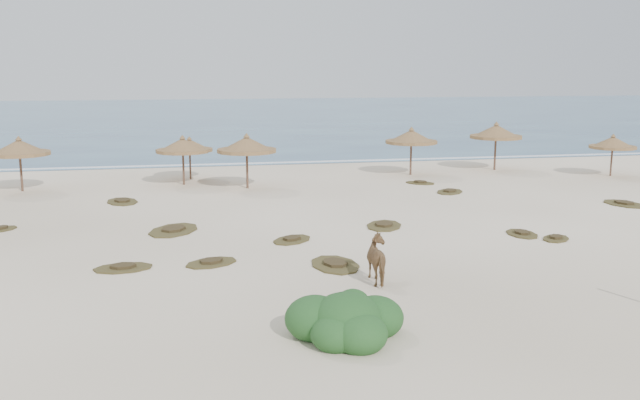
# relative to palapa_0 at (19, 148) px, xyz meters

# --- Properties ---
(ground) EXTENTS (160.00, 160.00, 0.00)m
(ground) POSITION_rel_palapa_0_xyz_m (15.88, -17.18, -2.39)
(ground) COLOR white
(ground) RESTS_ON ground
(ocean) EXTENTS (200.00, 100.00, 0.01)m
(ocean) POSITION_rel_palapa_0_xyz_m (15.88, 57.82, -2.38)
(ocean) COLOR navy
(ocean) RESTS_ON ground
(foam_line) EXTENTS (70.00, 0.60, 0.01)m
(foam_line) POSITION_rel_palapa_0_xyz_m (15.88, 8.82, -2.38)
(foam_line) COLOR white
(foam_line) RESTS_ON ground
(palapa_0) EXTENTS (3.87, 3.87, 3.08)m
(palapa_0) POSITION_rel_palapa_0_xyz_m (0.00, 0.00, 0.00)
(palapa_0) COLOR brown
(palapa_0) RESTS_ON ground
(palapa_1) EXTENTS (3.89, 3.89, 2.92)m
(palapa_1) POSITION_rel_palapa_0_xyz_m (8.81, 0.50, -0.12)
(palapa_1) COLOR brown
(palapa_1) RESTS_ON ground
(palapa_2) EXTENTS (3.67, 3.67, 2.64)m
(palapa_2) POSITION_rel_palapa_0_xyz_m (9.22, 2.49, -0.34)
(palapa_2) COLOR brown
(palapa_2) RESTS_ON ground
(palapa_3) EXTENTS (4.16, 4.16, 3.14)m
(palapa_3) POSITION_rel_palapa_0_xyz_m (12.34, -1.41, 0.05)
(palapa_3) COLOR brown
(palapa_3) RESTS_ON ground
(palapa_4) EXTENTS (3.82, 3.82, 3.07)m
(palapa_4) POSITION_rel_palapa_0_xyz_m (23.01, 1.66, -0.00)
(palapa_4) COLOR brown
(palapa_4) RESTS_ON ground
(palapa_5) EXTENTS (4.56, 4.56, 3.22)m
(palapa_5) POSITION_rel_palapa_0_xyz_m (29.21, 2.71, 0.11)
(palapa_5) COLOR brown
(palapa_5) RESTS_ON ground
(palapa_6) EXTENTS (3.76, 3.76, 2.67)m
(palapa_6) POSITION_rel_palapa_0_xyz_m (35.23, -1.23, -0.31)
(palapa_6) COLOR brown
(palapa_6) RESTS_ON ground
(horse) EXTENTS (0.84, 1.76, 1.47)m
(horse) POSITION_rel_palapa_0_xyz_m (14.89, -20.03, -1.65)
(horse) COLOR olive
(horse) RESTS_ON ground
(bush) EXTENTS (3.11, 2.74, 1.39)m
(bush) POSITION_rel_palapa_0_xyz_m (12.73, -24.51, -1.93)
(bush) COLOR #2A5C27
(bush) RESTS_ON ground
(scrub_0) EXTENTS (2.17, 1.56, 0.16)m
(scrub_0) POSITION_rel_palapa_0_xyz_m (6.64, -16.91, -2.33)
(scrub_0) COLOR #4D4422
(scrub_0) RESTS_ON ground
(scrub_1) EXTENTS (2.87, 3.35, 0.16)m
(scrub_1) POSITION_rel_palapa_0_xyz_m (8.30, -11.46, -2.33)
(scrub_1) COLOR #4D4422
(scrub_1) RESTS_ON ground
(scrub_2) EXTENTS (2.22, 2.24, 0.16)m
(scrub_2) POSITION_rel_palapa_0_xyz_m (12.94, -14.06, -2.33)
(scrub_2) COLOR #4D4422
(scrub_2) RESTS_ON ground
(scrub_3) EXTENTS (2.27, 2.69, 0.16)m
(scrub_3) POSITION_rel_palapa_0_xyz_m (17.24, -12.32, -2.33)
(scrub_3) COLOR #4D4422
(scrub_3) RESTS_ON ground
(scrub_4) EXTENTS (1.22, 1.83, 0.16)m
(scrub_4) POSITION_rel_palapa_0_xyz_m (22.40, -14.87, -2.33)
(scrub_4) COLOR #4D4422
(scrub_4) RESTS_ON ground
(scrub_5) EXTENTS (2.04, 2.69, 0.16)m
(scrub_5) POSITION_rel_palapa_0_xyz_m (30.44, -9.85, -2.33)
(scrub_5) COLOR #4D4422
(scrub_5) RESTS_ON ground
(scrub_6) EXTENTS (2.04, 2.62, 0.16)m
(scrub_6) POSITION_rel_palapa_0_xyz_m (5.68, -4.43, -2.33)
(scrub_6) COLOR #4D4422
(scrub_6) RESTS_ON ground
(scrub_7) EXTENTS (2.29, 2.44, 0.16)m
(scrub_7) POSITION_rel_palapa_0_xyz_m (23.12, -4.88, -2.33)
(scrub_7) COLOR #4D4422
(scrub_7) RESTS_ON ground
(scrub_8) EXTENTS (1.68, 1.69, 0.16)m
(scrub_8) POSITION_rel_palapa_0_xyz_m (1.10, -9.86, -2.33)
(scrub_8) COLOR #4D4422
(scrub_8) RESTS_ON ground
(scrub_9) EXTENTS (1.83, 2.62, 0.16)m
(scrub_9) POSITION_rel_palapa_0_xyz_m (13.86, -17.91, -2.33)
(scrub_9) COLOR #4D4422
(scrub_9) RESTS_ON ground
(scrub_10) EXTENTS (2.10, 2.01, 0.16)m
(scrub_10) POSITION_rel_palapa_0_xyz_m (22.50, -1.73, -2.33)
(scrub_10) COLOR #4D4422
(scrub_10) RESTS_ON ground
(scrub_11) EXTENTS (2.31, 2.02, 0.16)m
(scrub_11) POSITION_rel_palapa_0_xyz_m (9.64, -16.83, -2.33)
(scrub_11) COLOR #4D4422
(scrub_11) RESTS_ON ground
(scrub_12) EXTENTS (1.73, 1.75, 0.16)m
(scrub_12) POSITION_rel_palapa_0_xyz_m (23.35, -15.88, -2.33)
(scrub_12) COLOR #4D4422
(scrub_12) RESTS_ON ground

